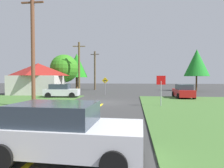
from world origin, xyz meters
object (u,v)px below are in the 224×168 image
car_behind_on_main_road (66,131)px  utility_pole_mid (79,67)px  parked_car_near_building (61,91)px  pine_tree_center (77,66)px  utility_pole_far (95,70)px  barn (38,79)px  oak_tree_right (64,69)px  car_on_crossroad (183,91)px  direction_sign (105,84)px  oak_tree_left (197,63)px  stop_sign (161,85)px  utility_pole_near (33,49)px

car_behind_on_main_road → utility_pole_mid: size_ratio=0.57×
parked_car_near_building → pine_tree_center: 16.49m
parked_car_near_building → utility_pole_far: (0.94, 15.22, 3.04)m
car_behind_on_main_road → barn: (-11.64, 21.01, 1.41)m
oak_tree_right → car_on_crossroad: bearing=-22.9°
utility_pole_far → direction_sign: (3.68, -11.13, -2.32)m
parked_car_near_building → direction_sign: 6.22m
parked_car_near_building → oak_tree_right: (-2.56, 7.95, 3.03)m
car_behind_on_main_road → oak_tree_left: size_ratio=0.59×
utility_pole_mid → barn: utility_pole_mid is taller
car_behind_on_main_road → direction_sign: size_ratio=1.78×
pine_tree_center → utility_pole_far: bearing=-7.7°
stop_sign → parked_car_near_building: stop_sign is taller
direction_sign → utility_pole_mid: bearing=158.4°
car_behind_on_main_road → oak_tree_left: oak_tree_left is taller
car_on_crossroad → pine_tree_center: size_ratio=0.57×
pine_tree_center → barn: size_ratio=1.04×
direction_sign → pine_tree_center: bearing=122.7°
oak_tree_left → barn: oak_tree_left is taller
direction_sign → oak_tree_left: (14.95, 9.78, 3.50)m
utility_pole_far → barn: utility_pole_far is taller
barn → car_on_crossroad: bearing=-10.0°
stop_sign → barn: bearing=-36.5°
utility_pole_mid → pine_tree_center: 10.61m
utility_pole_far → oak_tree_right: bearing=-115.7°
car_behind_on_main_road → utility_pole_mid: utility_pole_mid is taller
parked_car_near_building → barn: 6.75m
utility_pole_mid → pine_tree_center: (-3.38, 10.02, 0.89)m
barn → parked_car_near_building: bearing=-39.9°
oak_tree_left → pine_tree_center: oak_tree_left is taller
utility_pole_near → barn: size_ratio=1.28×
utility_pole_near → utility_pole_far: size_ratio=1.19×
stop_sign → utility_pole_near: 10.56m
utility_pole_mid → oak_tree_right: 3.81m
parked_car_near_building → direction_sign: (4.62, 4.10, 0.71)m
utility_pole_far → utility_pole_mid: bearing=-92.5°
direction_sign → oak_tree_left: size_ratio=0.33×
stop_sign → utility_pole_mid: size_ratio=0.33×
utility_pole_near → pine_tree_center: utility_pole_near is taller
stop_sign → parked_car_near_building: (-10.75, 6.03, -0.98)m
utility_pole_far → oak_tree_right: 8.08m
stop_sign → car_behind_on_main_road: 11.56m
car_behind_on_main_road → oak_tree_right: oak_tree_right is taller
parked_car_near_building → oak_tree_right: bearing=102.5°
oak_tree_right → barn: bearing=-123.9°
car_on_crossroad → car_behind_on_main_road: (-7.60, -17.63, 0.00)m
car_behind_on_main_road → utility_pole_near: utility_pole_near is taller
stop_sign → car_on_crossroad: size_ratio=0.62×
oak_tree_left → oak_tree_right: 22.95m
car_on_crossroad → oak_tree_left: size_ratio=0.55×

